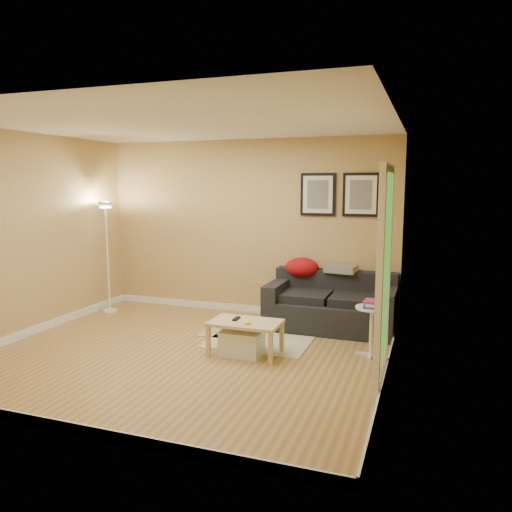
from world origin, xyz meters
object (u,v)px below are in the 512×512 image
Objects in this scene: sofa at (331,302)px; floor_lamp at (108,260)px; side_table at (371,331)px; coffee_table at (246,338)px; storage_bin at (242,343)px; book_stack at (373,304)px.

floor_lamp is at bearing -176.07° from sofa.
sofa is 1.11m from side_table.
floor_lamp is at bearing 158.11° from coffee_table.
side_table is 0.34× the size of floor_lamp.
floor_lamp is (-4.02, 0.67, 0.52)m from side_table.
sofa is at bearing 125.34° from side_table.
sofa is 1.59m from storage_bin.
coffee_table is 1.40× the size of side_table.
coffee_table is 3.20× the size of book_stack.
book_stack is at bearing 19.78° from coffee_table.
coffee_table is 1.68× the size of storage_bin.
sofa is at bearing 61.50° from storage_bin.
book_stack is (1.36, 0.46, 0.41)m from coffee_table.
storage_bin is at bearing -171.55° from book_stack.
storage_bin is 2.94m from floor_lamp.
storage_bin is (-0.04, -0.02, -0.05)m from coffee_table.
coffee_table is 1.49m from book_stack.
sofa is at bearing 63.63° from coffee_table.
book_stack is at bearing 18.71° from storage_bin.
floor_lamp is at bearing 160.19° from book_stack.
book_stack is (1.40, 0.47, 0.46)m from storage_bin.
floor_lamp is at bearing 170.53° from side_table.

